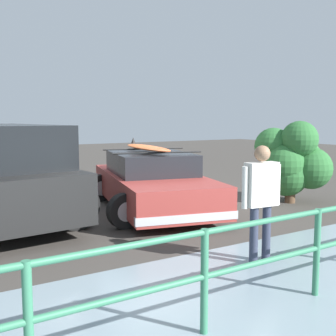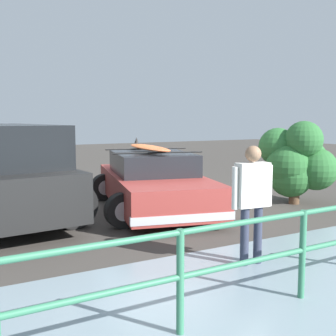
% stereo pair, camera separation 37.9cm
% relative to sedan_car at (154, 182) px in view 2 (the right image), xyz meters
% --- Properties ---
extents(ground_plane, '(44.00, 44.00, 0.02)m').
position_rel_sedan_car_xyz_m(ground_plane, '(-0.49, -0.65, -0.59)').
color(ground_plane, '#423D38').
rests_on(ground_plane, ground).
extents(sedan_car, '(2.98, 4.53, 1.48)m').
position_rel_sedan_car_xyz_m(sedan_car, '(0.00, 0.00, 0.00)').
color(sedan_car, '#9E3833').
rests_on(sedan_car, ground).
extents(person_bystander, '(0.61, 0.22, 1.57)m').
position_rel_sedan_car_xyz_m(person_bystander, '(0.43, 3.65, 0.36)').
color(person_bystander, '#33384C').
rests_on(person_bystander, ground).
extents(railing_fence, '(9.24, 0.21, 0.96)m').
position_rel_sedan_car_xyz_m(railing_fence, '(0.65, 4.73, 0.06)').
color(railing_fence, '#387F5B').
rests_on(railing_fence, ground).
extents(bush_near_left, '(1.53, 1.57, 1.87)m').
position_rel_sedan_car_xyz_m(bush_near_left, '(-3.17, 0.97, 0.36)').
color(bush_near_left, brown).
rests_on(bush_near_left, ground).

